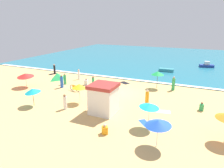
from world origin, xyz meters
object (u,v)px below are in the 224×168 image
at_px(beach_umbrella_5, 158,123).
at_px(beachgoer_7, 55,69).
at_px(beachgoer_10, 105,130).
at_px(beach_umbrella_7, 79,86).
at_px(small_boat_0, 207,65).
at_px(beachgoer_1, 147,98).
at_px(beach_tent, 57,76).
at_px(parked_bicycle, 75,88).
at_px(beach_umbrella_3, 25,75).
at_px(beachgoer_9, 173,84).
at_px(beachgoer_0, 86,82).
at_px(small_boat_1, 166,70).
at_px(beach_umbrella_1, 158,73).
at_px(lifeguard_cabana, 104,98).
at_px(beachgoer_2, 79,75).
at_px(beachgoer_4, 65,79).
at_px(beachgoer_11, 62,82).
at_px(beach_umbrella_2, 149,105).
at_px(beachgoer_6, 65,102).
at_px(beachgoer_8, 202,107).
at_px(beachgoer_5, 93,83).
at_px(beach_umbrella_4, 32,91).

height_order(beach_umbrella_5, beachgoer_7, beach_umbrella_5).
distance_m(beach_umbrella_5, beachgoer_10, 4.33).
distance_m(beach_umbrella_7, beachgoer_7, 14.26).
distance_m(beachgoer_10, small_boat_0, 30.77).
bearing_deg(beachgoer_1, beachgoer_7, 159.61).
height_order(beach_tent, parked_bicycle, beach_tent).
distance_m(beach_umbrella_3, beachgoer_9, 19.51).
height_order(beachgoer_0, beachgoer_9, beachgoer_9).
bearing_deg(beach_umbrella_3, beachgoer_9, 20.24).
height_order(beach_umbrella_7, small_boat_1, beach_umbrella_7).
height_order(beach_umbrella_1, beachgoer_0, beach_umbrella_1).
bearing_deg(lifeguard_cabana, small_boat_1, 82.41).
xyz_separation_m(lifeguard_cabana, beachgoer_2, (-8.79, 9.14, -0.70)).
distance_m(beachgoer_4, beachgoer_11, 1.52).
relative_size(lifeguard_cabana, beach_umbrella_2, 1.31).
bearing_deg(beachgoer_4, beachgoer_2, 82.88).
height_order(beach_umbrella_3, beachgoer_6, beach_umbrella_3).
bearing_deg(beachgoer_8, beachgoer_2, 164.76).
xyz_separation_m(lifeguard_cabana, beach_umbrella_5, (5.91, -3.49, 0.35)).
distance_m(beachgoer_5, beachgoer_10, 11.59).
xyz_separation_m(beachgoer_5, beachgoer_6, (0.69, -7.00, -0.04)).
bearing_deg(beach_umbrella_7, beach_tent, 141.62).
bearing_deg(lifeguard_cabana, parked_bicycle, 145.43).
distance_m(beachgoer_9, beachgoer_11, 14.65).
distance_m(beachgoer_6, beachgoer_11, 7.34).
relative_size(beach_umbrella_4, beachgoer_11, 1.30).
distance_m(beach_umbrella_4, beach_tent, 10.23).
height_order(beachgoer_7, beachgoer_8, beachgoer_7).
xyz_separation_m(beach_umbrella_1, beach_umbrella_5, (2.85, -13.27, -0.22)).
bearing_deg(small_boat_0, beachgoer_8, -91.15).
distance_m(beach_umbrella_1, beachgoer_1, 6.15).
relative_size(beach_umbrella_4, beachgoer_0, 2.41).
height_order(beach_umbrella_4, beachgoer_6, beach_umbrella_4).
distance_m(beachgoer_1, beachgoer_6, 8.54).
bearing_deg(small_boat_0, beachgoer_11, -129.29).
bearing_deg(beachgoer_2, beachgoer_1, -24.00).
bearing_deg(small_boat_0, beach_umbrella_1, -109.96).
distance_m(beachgoer_2, small_boat_0, 24.86).
height_order(beach_umbrella_3, beachgoer_7, beach_umbrella_3).
xyz_separation_m(beach_umbrella_4, parked_bicycle, (1.21, 5.79, -1.28)).
bearing_deg(beach_umbrella_1, parked_bicycle, -149.58).
xyz_separation_m(beach_umbrella_4, small_boat_0, (16.56, 27.88, -1.19)).
xyz_separation_m(beach_umbrella_2, beachgoer_10, (-2.84, -2.47, -1.59)).
bearing_deg(beachgoer_8, beach_tent, 170.66).
xyz_separation_m(beach_umbrella_1, beach_tent, (-14.80, -2.03, -1.53)).
distance_m(beach_umbrella_2, beach_tent, 18.67).
height_order(parked_bicycle, beachgoer_2, beachgoer_2).
bearing_deg(small_boat_1, small_boat_0, 46.41).
height_order(beachgoer_1, small_boat_1, beachgoer_1).
xyz_separation_m(beach_umbrella_7, small_boat_0, (12.59, 25.19, -1.40)).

